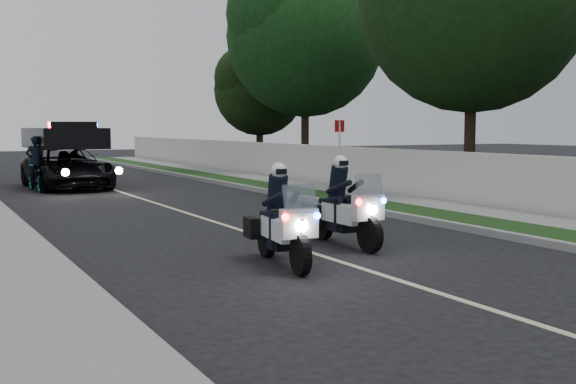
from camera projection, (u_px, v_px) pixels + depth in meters
name	position (u px, v px, depth m)	size (l,w,h in m)	color
ground	(465.00, 302.00, 8.90)	(120.00, 120.00, 0.00)	black
curb_right	(331.00, 203.00, 19.60)	(0.20, 60.00, 0.15)	gray
grass_verge	(352.00, 202.00, 19.93)	(1.20, 60.00, 0.16)	#193814
sidewalk_right	(390.00, 199.00, 20.53)	(1.40, 60.00, 0.16)	gray
property_wall	(418.00, 175.00, 20.93)	(0.22, 60.00, 1.50)	beige
curb_left	(16.00, 222.00, 15.79)	(0.20, 60.00, 0.15)	gray
lane_marking	(190.00, 214.00, 17.71)	(0.12, 50.00, 0.01)	#BFB78C
police_moto_left	(282.00, 265.00, 11.21)	(0.67, 1.92, 1.63)	silver
police_moto_right	(344.00, 246.00, 13.05)	(0.69, 1.97, 1.67)	silver
police_suv	(68.00, 188.00, 25.06)	(2.40, 5.18, 2.52)	black
bicycle	(36.00, 191.00, 23.98)	(0.62, 1.79, 0.94)	black
cyclist	(36.00, 191.00, 23.98)	(0.60, 0.40, 1.67)	black
sign_post	(339.00, 195.00, 22.80)	(0.39, 0.39, 2.47)	#B0140C
tree_right_c	(468.00, 194.00, 22.96)	(7.28, 7.28, 12.13)	#153410
tree_right_d	(305.00, 173.00, 33.07)	(7.26, 7.26, 12.10)	#164015
tree_right_e	(260.00, 168.00, 37.17)	(4.73, 4.73, 7.88)	black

